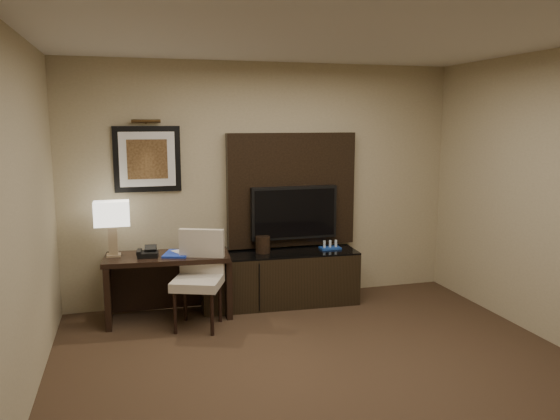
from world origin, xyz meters
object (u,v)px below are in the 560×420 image
object	(u,v)px
desk	(168,287)
tv	(294,213)
credenza	(280,278)
desk_chair	(198,282)
desk_phone	(148,252)
table_lamp	(112,229)
ice_bucket	(263,245)
minibar_tray	(330,245)

from	to	relation	value
desk	tv	bearing A→B (deg)	14.20
credenza	desk_chair	size ratio (longest dim) A/B	1.83
tv	desk_phone	xyz separation A→B (m)	(-1.64, -0.25, -0.29)
desk_chair	tv	bearing A→B (deg)	48.62
desk	tv	xyz separation A→B (m)	(1.45, 0.24, 0.68)
tv	table_lamp	world-z (taller)	tv
desk_chair	table_lamp	size ratio (longest dim) A/B	1.71
credenza	ice_bucket	xyz separation A→B (m)	(-0.19, 0.04, 0.39)
desk_phone	desk_chair	bearing A→B (deg)	-31.30
credenza	desk_phone	xyz separation A→B (m)	(-1.44, -0.11, 0.43)
desk	credenza	bearing A→B (deg)	9.40
table_lamp	ice_bucket	bearing A→B (deg)	1.27
tv	desk_chair	size ratio (longest dim) A/B	1.04
desk_phone	minibar_tray	distance (m)	2.04
desk	table_lamp	size ratio (longest dim) A/B	2.27
desk_phone	ice_bucket	distance (m)	1.26
desk	desk_phone	distance (m)	0.44
ice_bucket	tv	bearing A→B (deg)	14.50
credenza	table_lamp	distance (m)	1.89
desk_phone	ice_bucket	xyz separation A→B (m)	(1.25, 0.15, -0.04)
credenza	minibar_tray	world-z (taller)	minibar_tray
desk	minibar_tray	xyz separation A→B (m)	(1.84, 0.10, 0.30)
table_lamp	desk_phone	size ratio (longest dim) A/B	2.76
minibar_tray	ice_bucket	bearing A→B (deg)	177.61
desk	tv	distance (m)	1.62
credenza	table_lamp	world-z (taller)	table_lamp
desk	desk_chair	bearing A→B (deg)	-49.66
desk	minibar_tray	world-z (taller)	minibar_tray
tv	ice_bucket	distance (m)	0.52
desk_chair	table_lamp	bearing A→B (deg)	170.95
desk	table_lamp	xyz separation A→B (m)	(-0.53, 0.10, 0.62)
minibar_tray	desk_chair	bearing A→B (deg)	-163.37
credenza	desk_chair	bearing A→B (deg)	-151.52
credenza	desk_chair	xyz separation A→B (m)	(-0.98, -0.47, 0.18)
table_lamp	desk_phone	world-z (taller)	table_lamp
credenza	tv	bearing A→B (deg)	36.86
credenza	ice_bucket	distance (m)	0.44
desk	ice_bucket	world-z (taller)	ice_bucket
desk	ice_bucket	xyz separation A→B (m)	(1.05, 0.14, 0.35)
desk	table_lamp	bearing A→B (deg)	173.90
ice_bucket	desk_phone	bearing A→B (deg)	-173.07
minibar_tray	desk_phone	bearing A→B (deg)	-176.66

